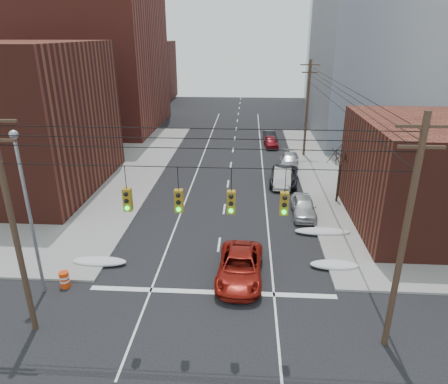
# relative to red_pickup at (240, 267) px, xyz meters

# --- Properties ---
(building_brick_tall) EXTENTS (24.00, 20.00, 30.00)m
(building_brick_tall) POSITION_rel_red_pickup_xyz_m (-25.54, 40.00, 14.21)
(building_brick_tall) COLOR maroon
(building_brick_tall) RESTS_ON ground
(building_brick_far) EXTENTS (22.00, 18.00, 12.00)m
(building_brick_far) POSITION_rel_red_pickup_xyz_m (-27.54, 66.00, 5.21)
(building_brick_far) COLOR #4E1F17
(building_brick_far) RESTS_ON ground
(building_office) EXTENTS (22.00, 20.00, 25.00)m
(building_office) POSITION_rel_red_pickup_xyz_m (20.46, 36.00, 11.71)
(building_office) COLOR gray
(building_office) RESTS_ON ground
(building_glass) EXTENTS (20.00, 18.00, 22.00)m
(building_glass) POSITION_rel_red_pickup_xyz_m (22.46, 62.00, 10.21)
(building_glass) COLOR gray
(building_glass) RESTS_ON ground
(utility_pole_left) EXTENTS (2.20, 0.28, 11.00)m
(utility_pole_left) POSITION_rel_red_pickup_xyz_m (-10.04, -5.00, 5.00)
(utility_pole_left) COLOR #473323
(utility_pole_left) RESTS_ON ground
(utility_pole_right) EXTENTS (2.20, 0.28, 11.00)m
(utility_pole_right) POSITION_rel_red_pickup_xyz_m (6.96, -5.00, 5.00)
(utility_pole_right) COLOR #473323
(utility_pole_right) RESTS_ON ground
(utility_pole_far) EXTENTS (2.20, 0.28, 11.00)m
(utility_pole_far) POSITION_rel_red_pickup_xyz_m (6.96, 26.00, 5.00)
(utility_pole_far) COLOR #473323
(utility_pole_far) RESTS_ON ground
(traffic_signals) EXTENTS (17.00, 0.42, 2.02)m
(traffic_signals) POSITION_rel_red_pickup_xyz_m (-1.44, -5.03, 6.38)
(traffic_signals) COLOR black
(traffic_signals) RESTS_ON ground
(street_light) EXTENTS (0.44, 0.44, 9.32)m
(street_light) POSITION_rel_red_pickup_xyz_m (-11.04, -2.00, 4.75)
(street_light) COLOR gray
(street_light) RESTS_ON ground
(bare_tree) EXTENTS (2.09, 2.20, 4.93)m
(bare_tree) POSITION_rel_red_pickup_xyz_m (8.05, 12.00, 1.54)
(bare_tree) COLOR black
(bare_tree) RESTS_ON ground
(snow_nw) EXTENTS (3.50, 1.08, 0.42)m
(snow_nw) POSITION_rel_red_pickup_xyz_m (-8.94, 1.00, -0.58)
(snow_nw) COLOR silver
(snow_nw) RESTS_ON ground
(snow_ne) EXTENTS (3.00, 1.08, 0.42)m
(snow_ne) POSITION_rel_red_pickup_xyz_m (5.86, 1.50, -0.58)
(snow_ne) COLOR silver
(snow_ne) RESTS_ON ground
(snow_east_far) EXTENTS (4.00, 1.08, 0.42)m
(snow_east_far) POSITION_rel_red_pickup_xyz_m (5.86, 6.00, -0.58)
(snow_east_far) COLOR silver
(snow_east_far) RESTS_ON ground
(red_pickup) EXTENTS (2.83, 5.75, 1.57)m
(red_pickup) POSITION_rel_red_pickup_xyz_m (0.00, 0.00, 0.00)
(red_pickup) COLOR maroon
(red_pickup) RESTS_ON ground
(parked_car_a) EXTENTS (1.89, 4.54, 1.54)m
(parked_car_a) POSITION_rel_red_pickup_xyz_m (4.86, 9.18, -0.02)
(parked_car_a) COLOR silver
(parked_car_a) RESTS_ON ground
(parked_car_b) EXTENTS (2.04, 4.78, 1.53)m
(parked_car_b) POSITION_rel_red_pickup_xyz_m (3.68, 15.96, -0.02)
(parked_car_b) COLOR silver
(parked_car_b) RESTS_ON ground
(parked_car_c) EXTENTS (3.20, 5.83, 1.55)m
(parked_car_c) POSITION_rel_red_pickup_xyz_m (3.88, 16.45, -0.01)
(parked_car_c) COLOR black
(parked_car_c) RESTS_ON ground
(parked_car_d) EXTENTS (2.58, 5.10, 1.42)m
(parked_car_d) POSITION_rel_red_pickup_xyz_m (4.86, 21.63, -0.08)
(parked_car_d) COLOR #A6A5AA
(parked_car_d) RESTS_ON ground
(parked_car_e) EXTENTS (1.88, 4.15, 1.38)m
(parked_car_e) POSITION_rel_red_pickup_xyz_m (3.26, 29.80, -0.09)
(parked_car_e) COLOR maroon
(parked_car_e) RESTS_ON ground
(parked_car_f) EXTENTS (1.91, 4.12, 1.31)m
(parked_car_f) POSITION_rel_red_pickup_xyz_m (3.26, 32.91, -0.13)
(parked_car_f) COLOR black
(parked_car_f) RESTS_ON ground
(lot_car_a) EXTENTS (4.66, 2.95, 1.45)m
(lot_car_a) POSITION_rel_red_pickup_xyz_m (-17.19, 16.44, 0.09)
(lot_car_a) COLOR silver
(lot_car_a) RESTS_ON sidewalk_nw
(lot_car_b) EXTENTS (5.25, 3.61, 1.33)m
(lot_car_b) POSITION_rel_red_pickup_xyz_m (-16.76, 20.15, 0.03)
(lot_car_b) COLOR silver
(lot_car_b) RESTS_ON sidewalk_nw
(lot_car_c) EXTENTS (4.76, 3.39, 1.28)m
(lot_car_c) POSITION_rel_red_pickup_xyz_m (-18.88, 11.74, 0.00)
(lot_car_c) COLOR black
(lot_car_c) RESTS_ON sidewalk_nw
(lot_car_d) EXTENTS (4.80, 3.10, 1.52)m
(lot_car_d) POSITION_rel_red_pickup_xyz_m (-21.14, 19.34, 0.12)
(lot_car_d) COLOR #AAA9AE
(lot_car_d) RESTS_ON sidewalk_nw
(construction_barrel) EXTENTS (0.59, 0.59, 0.98)m
(construction_barrel) POSITION_rel_red_pickup_xyz_m (-10.04, -1.50, -0.28)
(construction_barrel) COLOR red
(construction_barrel) RESTS_ON ground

